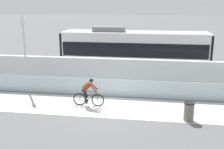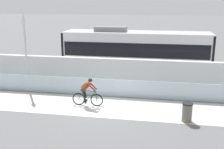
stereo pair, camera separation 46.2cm
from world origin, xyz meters
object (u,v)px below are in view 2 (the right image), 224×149
object	(u,v)px
cyclist_on_bike	(87,92)
trash_bin	(187,112)
tram	(136,52)
lamp_post_antenna	(25,40)

from	to	relation	value
cyclist_on_bike	trash_bin	bearing A→B (deg)	-13.16
tram	cyclist_on_bike	xyz separation A→B (m)	(-2.03, -6.85, -1.09)
cyclist_on_bike	trash_bin	world-z (taller)	cyclist_on_bike
tram	lamp_post_antenna	size ratio (longest dim) A/B	2.13
tram	lamp_post_antenna	bearing A→B (deg)	-144.69
tram	trash_bin	distance (m)	8.86
lamp_post_antenna	trash_bin	world-z (taller)	lamp_post_antenna
trash_bin	lamp_post_antenna	bearing A→B (deg)	161.12
cyclist_on_bike	lamp_post_antenna	size ratio (longest dim) A/B	0.34
tram	trash_bin	size ratio (longest dim) A/B	11.52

